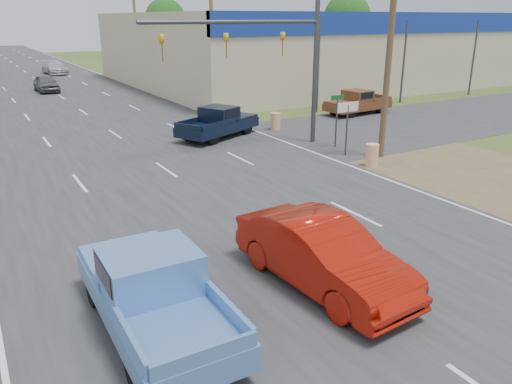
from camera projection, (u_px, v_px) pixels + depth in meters
main_road at (62, 97)px, 40.92m from camera, size 15.00×180.00×0.02m
cross_road at (151, 159)px, 23.00m from camera, size 120.00×10.00×0.02m
dirt_verge at (455, 168)px, 21.73m from camera, size 8.00×18.00×0.01m
big_box_store at (362, 45)px, 55.03m from camera, size 50.00×28.10×6.60m
utility_pole_1 at (390, 39)px, 21.70m from camera, size 2.00×0.28×10.00m
utility_pole_2 at (212, 30)px, 36.37m from camera, size 2.00×0.28×10.00m
utility_pole_3 at (136, 27)px, 51.03m from camera, size 2.00×0.28×10.00m
tree_3 at (347, 18)px, 89.53m from camera, size 8.40×8.40×10.40m
tree_5 at (165, 19)px, 98.08m from camera, size 7.98×7.98×9.88m
barrel_0 at (372, 155)px, 21.77m from camera, size 0.56×0.56×1.00m
barrel_1 at (275, 121)px, 28.88m from camera, size 0.56×0.56×1.00m
lane_sign at (348, 116)px, 23.03m from camera, size 1.20×0.08×2.52m
street_name_sign at (337, 116)px, 24.63m from camera, size 0.80×0.08×2.61m
signal_mast at (270, 49)px, 23.38m from camera, size 9.12×0.40×7.00m
red_convertible at (322, 255)px, 11.90m from camera, size 2.13×5.16×1.66m
blue_pickup at (152, 289)px, 10.29m from camera, size 2.09×5.31×1.75m
navy_pickup at (220, 122)px, 27.04m from camera, size 5.36×3.88×1.66m
brown_pickup at (357, 102)px, 33.54m from camera, size 4.98×2.30×1.60m
distant_car_grey at (46, 83)px, 43.71m from camera, size 1.81×4.31×1.45m
distant_car_silver at (55, 68)px, 57.34m from camera, size 2.47×5.31×1.50m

